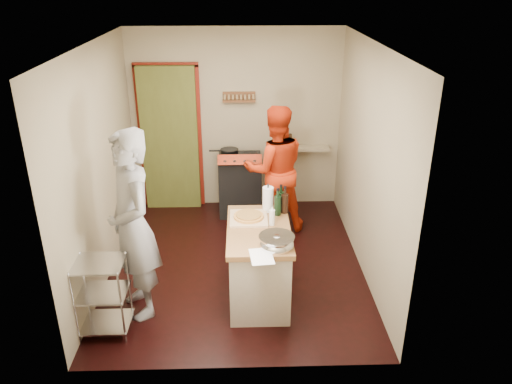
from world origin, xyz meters
TOP-DOWN VIEW (x-y plane):
  - floor at (0.00, 0.00)m, footprint 3.50×3.50m
  - back_wall at (-0.64, 1.78)m, footprint 3.00×0.44m
  - left_wall at (-1.50, 0.00)m, footprint 0.04×3.50m
  - right_wall at (1.50, 0.00)m, footprint 0.04×3.50m
  - ceiling at (0.00, 0.00)m, footprint 3.00×3.50m
  - stove at (0.05, 1.42)m, footprint 0.60×0.63m
  - wire_shelving at (-1.28, -1.20)m, footprint 0.48×0.40m
  - island at (0.25, -0.67)m, footprint 0.66×1.27m
  - person_stripe at (-1.00, -0.85)m, footprint 0.76×0.86m
  - person_red at (0.51, 0.92)m, footprint 0.92×0.76m

SIDE VIEW (x-z plane):
  - floor at x=0.00m, z-range 0.00..0.00m
  - wire_shelving at x=-1.28m, z-range 0.04..0.84m
  - stove at x=0.05m, z-range -0.05..0.95m
  - island at x=0.25m, z-range -0.13..1.02m
  - person_red at x=0.51m, z-range 0.00..1.73m
  - person_stripe at x=-1.00m, z-range 0.00..1.97m
  - back_wall at x=-0.64m, z-range -0.17..2.43m
  - left_wall at x=-1.50m, z-range 0.00..2.60m
  - right_wall at x=1.50m, z-range 0.00..2.60m
  - ceiling at x=0.00m, z-range 2.60..2.62m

